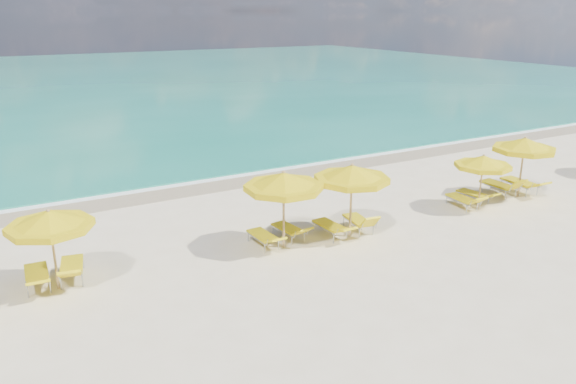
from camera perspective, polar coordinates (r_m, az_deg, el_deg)
ground_plane at (r=18.13m, az=2.37°, el=-4.88°), size 120.00×120.00×0.00m
ocean at (r=63.16m, az=-21.84°, el=10.28°), size 120.00×80.00×0.30m
wet_sand_band at (r=24.34m, az=-6.92°, el=1.02°), size 120.00×2.60×0.01m
foam_line at (r=25.05m, az=-7.64°, el=1.48°), size 120.00×1.20×0.03m
whitecap_near at (r=32.04m, az=-23.82°, el=3.72°), size 14.00×0.36×0.05m
whitecap_far at (r=42.31m, az=-5.82°, el=8.27°), size 18.00×0.30×0.05m
umbrella_2 at (r=15.56m, az=-23.07°, el=-2.73°), size 2.47×2.47×2.25m
umbrella_3 at (r=16.87m, az=-0.45°, el=1.00°), size 3.11×3.11×2.48m
umbrella_4 at (r=17.85m, az=6.51°, el=1.79°), size 2.54×2.54×2.46m
umbrella_5 at (r=21.63m, az=19.21°, el=2.86°), size 2.34×2.34×2.08m
umbrella_6 at (r=23.59m, az=22.89°, el=4.39°), size 2.76×2.76×2.43m
lounger_2_left at (r=16.50m, az=-24.10°, el=-8.12°), size 0.70×1.87×0.68m
lounger_2_right at (r=16.59m, az=-21.07°, el=-7.57°), size 0.94×1.91×0.75m
lounger_3_left at (r=17.62m, az=-2.49°, el=-4.89°), size 0.60×1.70×0.61m
lounger_3_right at (r=18.16m, az=0.10°, el=-4.16°), size 0.70×1.69×0.67m
lounger_4_left at (r=18.41m, az=4.35°, el=-3.87°), size 0.63×1.79×0.64m
lounger_4_right at (r=18.94m, az=7.20°, el=-3.31°), size 0.80×1.71×0.82m
lounger_5_left at (r=21.94m, az=17.31°, el=-1.02°), size 0.71×1.74×0.72m
lounger_5_right at (r=22.73m, az=18.34°, el=-0.50°), size 0.70×1.72×0.61m
lounger_6_left at (r=23.99m, az=20.64°, el=0.31°), size 0.69×1.88×0.90m
lounger_6_right at (r=24.61m, az=22.51°, el=0.52°), size 0.83×2.11×0.77m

